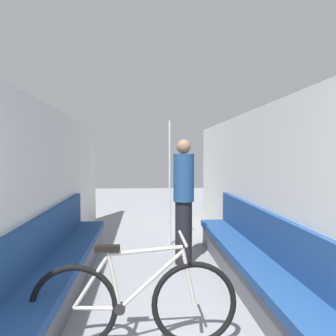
% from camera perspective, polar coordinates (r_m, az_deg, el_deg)
% --- Properties ---
extents(wall_left, '(0.10, 9.11, 2.21)m').
position_cam_1_polar(wall_left, '(3.73, -23.36, -5.37)').
color(wall_left, silver).
rests_on(wall_left, ground).
extents(wall_right, '(0.10, 9.11, 2.21)m').
position_cam_1_polar(wall_right, '(3.85, 19.48, -5.07)').
color(wall_right, silver).
rests_on(wall_right, ground).
extents(bench_seat_row_left, '(0.47, 4.84, 0.92)m').
position_cam_1_polar(bench_seat_row_left, '(3.70, -20.09, -18.31)').
color(bench_seat_row_left, '#5B5B60').
rests_on(bench_seat_row_left, ground).
extents(bench_seat_row_right, '(0.47, 4.84, 0.92)m').
position_cam_1_polar(bench_seat_row_right, '(3.80, 16.66, -17.70)').
color(bench_seat_row_right, '#5B5B60').
rests_on(bench_seat_row_right, ground).
extents(bicycle, '(1.69, 0.46, 0.92)m').
position_cam_1_polar(bicycle, '(2.90, -5.83, -22.37)').
color(bicycle, black).
rests_on(bicycle, ground).
extents(grab_pole_near, '(0.08, 0.08, 2.19)m').
position_cam_1_polar(grab_pole_near, '(5.74, 0.29, -2.93)').
color(grab_pole_near, gray).
rests_on(grab_pole_near, ground).
extents(passenger_standing, '(0.30, 0.30, 1.81)m').
position_cam_1_polar(passenger_standing, '(4.78, 2.74, -5.47)').
color(passenger_standing, black).
rests_on(passenger_standing, ground).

